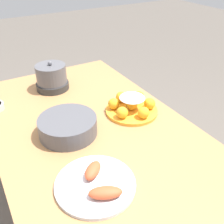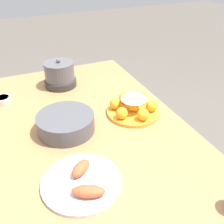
% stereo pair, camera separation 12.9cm
% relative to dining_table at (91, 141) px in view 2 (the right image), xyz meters
% --- Properties ---
extents(ground_plane, '(12.00, 12.00, 0.00)m').
position_rel_dining_table_xyz_m(ground_plane, '(0.00, 0.00, -0.68)').
color(ground_plane, '#5B544C').
extents(dining_table, '(1.45, 0.88, 0.78)m').
position_rel_dining_table_xyz_m(dining_table, '(0.00, 0.00, 0.00)').
color(dining_table, '#A87547').
rests_on(dining_table, ground_plane).
extents(cake_plate, '(0.27, 0.27, 0.09)m').
position_rel_dining_table_xyz_m(cake_plate, '(0.01, -0.24, 0.14)').
color(cake_plate, gold).
rests_on(cake_plate, dining_table).
extents(serving_bowl, '(0.26, 0.26, 0.08)m').
position_rel_dining_table_xyz_m(serving_bowl, '(0.00, 0.11, 0.14)').
color(serving_bowl, '#4C4C51').
rests_on(serving_bowl, dining_table).
extents(sauce_bowl, '(0.09, 0.09, 0.03)m').
position_rel_dining_table_xyz_m(sauce_bowl, '(0.39, 0.37, 0.12)').
color(sauce_bowl, beige).
rests_on(sauce_bowl, dining_table).
extents(seafood_platter, '(0.29, 0.29, 0.05)m').
position_rel_dining_table_xyz_m(seafood_platter, '(-0.34, 0.15, 0.11)').
color(seafood_platter, silver).
rests_on(seafood_platter, dining_table).
extents(warming_pot, '(0.19, 0.19, 0.17)m').
position_rel_dining_table_xyz_m(warming_pot, '(0.46, 0.02, 0.17)').
color(warming_pot, '#2D2D2D').
rests_on(warming_pot, dining_table).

